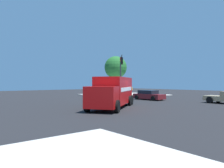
% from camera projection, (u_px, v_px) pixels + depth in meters
% --- Properties ---
extents(ground_plane, '(100.00, 100.00, 0.00)m').
position_uv_depth(ground_plane, '(116.00, 107.00, 20.70)').
color(ground_plane, black).
extents(sidewalk_corner_near, '(12.55, 12.55, 0.14)m').
position_uv_depth(sidewalk_corner_near, '(124.00, 95.00, 40.00)').
color(sidewalk_corner_near, beige).
rests_on(sidewalk_corner_near, ground).
extents(delivery_truck, '(8.06, 6.79, 2.85)m').
position_uv_depth(delivery_truck, '(113.00, 92.00, 20.06)').
color(delivery_truck, red).
rests_on(delivery_truck, ground).
extents(traffic_light_primary, '(2.66, 3.20, 6.09)m').
position_uv_depth(traffic_light_primary, '(121.00, 70.00, 30.99)').
color(traffic_light_primary, '#38383D').
rests_on(traffic_light_primary, sidewalk_corner_near).
extents(sedan_maroon, '(2.14, 4.35, 1.31)m').
position_uv_depth(sedan_maroon, '(149.00, 95.00, 29.15)').
color(sedan_maroon, maroon).
rests_on(sedan_maroon, ground).
extents(pedestrian_near_corner, '(0.42, 0.39, 1.63)m').
position_uv_depth(pedestrian_near_corner, '(131.00, 90.00, 38.48)').
color(pedestrian_near_corner, gray).
rests_on(pedestrian_near_corner, sidewalk_corner_near).
extents(picket_fence_run, '(4.96, 0.05, 0.95)m').
position_uv_depth(picket_fence_run, '(104.00, 91.00, 44.64)').
color(picket_fence_run, silver).
rests_on(picket_fence_run, sidewalk_corner_near).
extents(shade_tree_near, '(4.33, 4.33, 7.32)m').
position_uv_depth(shade_tree_near, '(116.00, 67.00, 41.39)').
color(shade_tree_near, brown).
rests_on(shade_tree_near, sidewalk_corner_near).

